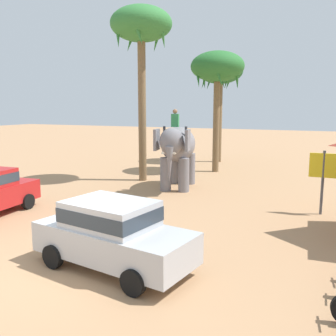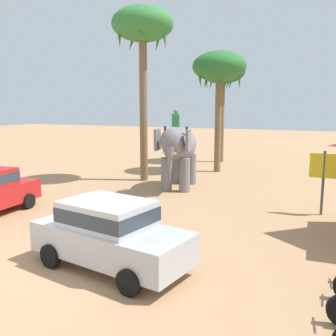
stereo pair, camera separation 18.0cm
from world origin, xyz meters
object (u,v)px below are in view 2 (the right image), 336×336
object	(u,v)px
car_sedan_foreground	(110,232)
palm_tree_near_hut	(143,30)
elephant_with_mahout	(178,148)
palm_tree_behind_elephant	(219,69)
palm_tree_left_of_road	(223,74)
signboard_yellow	(324,170)

from	to	relation	value
car_sedan_foreground	palm_tree_near_hut	size ratio (longest dim) A/B	0.47
elephant_with_mahout	palm_tree_behind_elephant	size ratio (longest dim) A/B	0.55
car_sedan_foreground	palm_tree_left_of_road	size ratio (longest dim) A/B	0.58
elephant_with_mahout	palm_tree_behind_elephant	xyz separation A→B (m)	(0.29, 5.41, 4.18)
elephant_with_mahout	palm_tree_near_hut	xyz separation A→B (m)	(-2.52, 1.10, 5.90)
elephant_with_mahout	palm_tree_left_of_road	bearing A→B (deg)	94.50
palm_tree_behind_elephant	car_sedan_foreground	bearing A→B (deg)	-82.85
elephant_with_mahout	palm_tree_near_hut	distance (m)	6.51
car_sedan_foreground	palm_tree_behind_elephant	xyz separation A→B (m)	(-1.83, 14.61, 5.24)
elephant_with_mahout	palm_tree_left_of_road	xyz separation A→B (m)	(-0.75, 9.57, 4.30)
palm_tree_behind_elephant	palm_tree_near_hut	bearing A→B (deg)	-123.02
car_sedan_foreground	palm_tree_left_of_road	xyz separation A→B (m)	(-2.87, 18.76, 5.37)
car_sedan_foreground	palm_tree_left_of_road	world-z (taller)	palm_tree_left_of_road
palm_tree_near_hut	signboard_yellow	size ratio (longest dim) A/B	3.79
car_sedan_foreground	palm_tree_near_hut	xyz separation A→B (m)	(-4.64, 10.29, 6.96)
elephant_with_mahout	signboard_yellow	size ratio (longest dim) A/B	1.67
car_sedan_foreground	elephant_with_mahout	bearing A→B (deg)	102.99
palm_tree_behind_elephant	elephant_with_mahout	bearing A→B (deg)	-93.04
car_sedan_foreground	palm_tree_near_hut	distance (m)	13.26
palm_tree_near_hut	signboard_yellow	xyz separation A→B (m)	(9.18, -3.09, -6.20)
car_sedan_foreground	signboard_yellow	size ratio (longest dim) A/B	1.80
car_sedan_foreground	palm_tree_left_of_road	distance (m)	19.72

